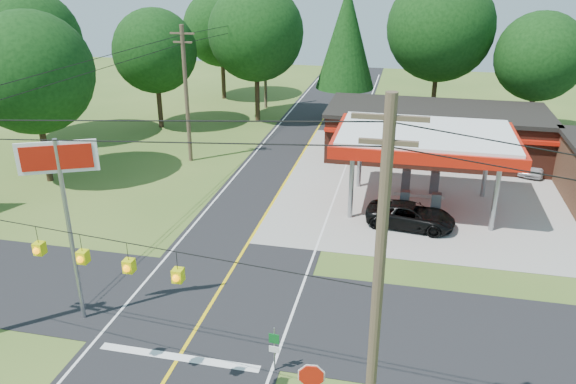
% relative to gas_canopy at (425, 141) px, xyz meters
% --- Properties ---
extents(ground, '(120.00, 120.00, 0.00)m').
position_rel_gas_canopy_xyz_m(ground, '(-9.00, -13.00, -4.27)').
color(ground, '#395A1F').
rests_on(ground, ground).
extents(main_highway, '(8.00, 120.00, 0.02)m').
position_rel_gas_canopy_xyz_m(main_highway, '(-9.00, -13.00, -4.26)').
color(main_highway, black).
rests_on(main_highway, ground).
extents(cross_road, '(70.00, 7.00, 0.02)m').
position_rel_gas_canopy_xyz_m(cross_road, '(-9.00, -13.00, -4.25)').
color(cross_road, black).
rests_on(cross_road, ground).
extents(lane_center_yellow, '(0.15, 110.00, 0.00)m').
position_rel_gas_canopy_xyz_m(lane_center_yellow, '(-9.00, -13.00, -4.24)').
color(lane_center_yellow, yellow).
rests_on(lane_center_yellow, main_highway).
extents(gas_canopy, '(10.60, 7.40, 4.88)m').
position_rel_gas_canopy_xyz_m(gas_canopy, '(0.00, 0.00, 0.00)').
color(gas_canopy, gray).
rests_on(gas_canopy, ground).
extents(convenience_store, '(16.40, 7.55, 3.80)m').
position_rel_gas_canopy_xyz_m(convenience_store, '(1.00, 9.98, -2.35)').
color(convenience_store, '#512217').
rests_on(convenience_store, ground).
extents(utility_pole_near_right, '(1.80, 0.30, 11.50)m').
position_rel_gas_canopy_xyz_m(utility_pole_near_right, '(-1.50, -20.00, 1.69)').
color(utility_pole_near_right, '#473828').
rests_on(utility_pole_near_right, ground).
extents(utility_pole_far_left, '(1.80, 0.30, 10.00)m').
position_rel_gas_canopy_xyz_m(utility_pole_far_left, '(-17.00, 5.00, 0.93)').
color(utility_pole_far_left, '#473828').
rests_on(utility_pole_far_left, ground).
extents(utility_pole_north, '(0.30, 0.30, 9.50)m').
position_rel_gas_canopy_xyz_m(utility_pole_north, '(-15.50, 22.00, 0.48)').
color(utility_pole_north, '#473828').
rests_on(utility_pole_north, ground).
extents(overhead_beacons, '(17.04, 2.04, 1.03)m').
position_rel_gas_canopy_xyz_m(overhead_beacons, '(-10.00, -19.00, 1.95)').
color(overhead_beacons, black).
rests_on(overhead_beacons, ground).
extents(treeline_backdrop, '(70.27, 51.59, 13.30)m').
position_rel_gas_canopy_xyz_m(treeline_backdrop, '(-8.18, 11.01, 3.22)').
color(treeline_backdrop, '#332316').
rests_on(treeline_backdrop, ground).
extents(suv_car, '(5.52, 5.52, 1.39)m').
position_rel_gas_canopy_xyz_m(suv_car, '(-0.50, -3.00, -3.57)').
color(suv_car, black).
rests_on(suv_car, ground).
extents(sedan_car, '(5.29, 5.29, 1.44)m').
position_rel_gas_canopy_xyz_m(sedan_car, '(8.00, 8.00, -3.55)').
color(sedan_car, silver).
rests_on(sedan_car, ground).
extents(big_stop_sign, '(2.75, 1.31, 8.03)m').
position_rel_gas_canopy_xyz_m(big_stop_sign, '(-14.00, -15.01, 1.83)').
color(big_stop_sign, gray).
rests_on(big_stop_sign, ground).
extents(octagonal_stop_sign, '(0.91, 0.16, 2.66)m').
position_rel_gas_canopy_xyz_m(octagonal_stop_sign, '(-3.38, -19.01, -2.27)').
color(octagonal_stop_sign, gray).
rests_on(octagonal_stop_sign, ground).
extents(route_sign_post, '(0.40, 0.10, 1.93)m').
position_rel_gas_canopy_xyz_m(route_sign_post, '(-5.20, -16.52, -3.13)').
color(route_sign_post, gray).
rests_on(route_sign_post, ground).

